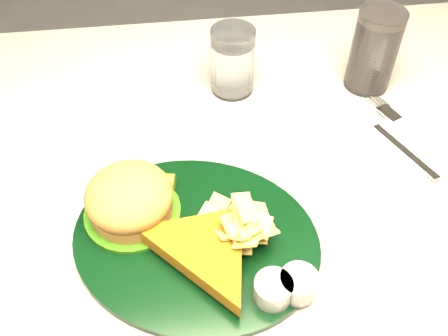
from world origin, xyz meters
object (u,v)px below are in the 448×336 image
at_px(table, 202,306).
at_px(fork_napkin, 402,146).
at_px(cola_glass, 374,50).
at_px(dinner_plate, 195,225).
at_px(water_glass, 233,61).

relative_size(table, fork_napkin, 7.44).
xyz_separation_m(table, fork_napkin, (0.30, 0.02, 0.38)).
bearing_deg(cola_glass, fork_napkin, -88.12).
xyz_separation_m(cola_glass, fork_napkin, (0.00, -0.15, -0.06)).
relative_size(cola_glass, fork_napkin, 0.82).
bearing_deg(table, fork_napkin, 3.59).
height_order(table, fork_napkin, fork_napkin).
bearing_deg(cola_glass, dinner_plate, -138.16).
relative_size(dinner_plate, fork_napkin, 1.89).
bearing_deg(water_glass, fork_napkin, -36.83).
height_order(water_glass, cola_glass, cola_glass).
xyz_separation_m(water_glass, cola_glass, (0.22, -0.02, 0.01)).
height_order(dinner_plate, water_glass, water_glass).
xyz_separation_m(table, water_glass, (0.08, 0.19, 0.43)).
relative_size(table, water_glass, 11.08).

